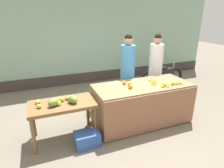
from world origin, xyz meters
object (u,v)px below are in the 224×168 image
Objects in this scene: vendor_woman_white_shirt at (155,69)px; produce_crate at (87,139)px; parked_motorcycle at (162,76)px; produce_sack at (94,102)px; vendor_woman_blue_shirt at (127,73)px.

vendor_woman_white_shirt is 2.57m from produce_crate.
parked_motorcycle reaches higher than produce_sack.
vendor_woman_blue_shirt is 4.23× the size of produce_crate.
produce_crate is at bearing -141.15° from vendor_woman_blue_shirt.
vendor_woman_blue_shirt reaches higher than produce_crate.
vendor_woman_blue_shirt reaches higher than produce_sack.
vendor_woman_white_shirt is 1.22m from parked_motorcycle.
vendor_woman_white_shirt reaches higher than produce_sack.
parked_motorcycle is (1.64, 0.85, -0.54)m from vendor_woman_blue_shirt.
produce_crate is (-2.96, -1.90, -0.27)m from parked_motorcycle.
vendor_woman_blue_shirt reaches higher than parked_motorcycle.
vendor_woman_white_shirt is 1.14× the size of parked_motorcycle.
produce_crate is 1.27m from produce_sack.
vendor_woman_blue_shirt is 1.87m from produce_crate.
parked_motorcycle is (0.80, 0.76, -0.52)m from vendor_woman_white_shirt.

